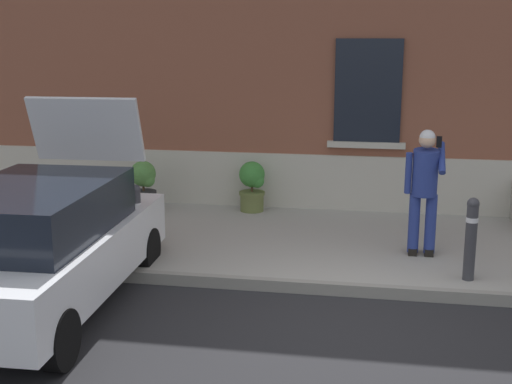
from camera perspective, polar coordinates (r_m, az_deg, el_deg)
ground_plane at (r=7.75m, az=7.15°, el=-10.97°), size 80.00×80.00×0.00m
sidewalk at (r=10.35m, az=7.98°, el=-4.33°), size 24.00×3.60×0.15m
curb_edge at (r=8.59m, az=7.49°, el=-7.99°), size 24.00×0.12×0.15m
hatchback_car_white at (r=8.26m, az=-17.29°, el=-4.04°), size 1.88×4.11×2.34m
bollard_near_person at (r=8.85m, az=17.33°, el=-3.49°), size 0.15×0.15×1.04m
bollard_far_left at (r=9.30m, az=-9.87°, el=-2.28°), size 0.15×0.15×1.04m
person_on_phone at (r=9.52m, az=13.74°, el=0.60°), size 0.51×0.48×1.75m
planter_charcoal at (r=11.98m, az=-9.25°, el=0.64°), size 0.44×0.44×0.86m
planter_olive at (r=11.77m, az=-0.30°, el=0.58°), size 0.44×0.44×0.86m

